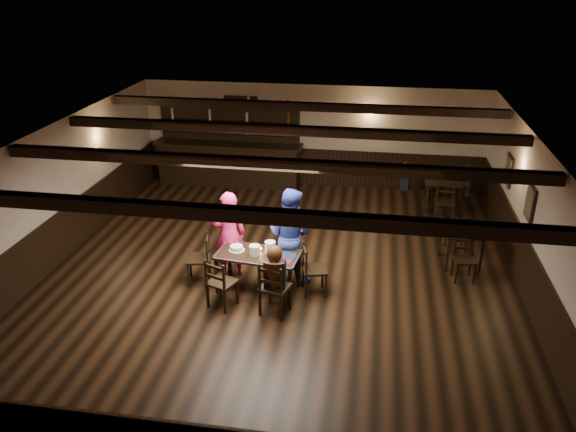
# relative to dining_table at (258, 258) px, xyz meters

# --- Properties ---
(ground) EXTENTS (10.00, 10.00, 0.00)m
(ground) POSITION_rel_dining_table_xyz_m (0.29, 0.61, -0.66)
(ground) COLOR black
(ground) RESTS_ON ground
(room_shell) EXTENTS (9.02, 10.02, 2.71)m
(room_shell) POSITION_rel_dining_table_xyz_m (0.30, 0.65, 1.08)
(room_shell) COLOR beige
(room_shell) RESTS_ON ground
(dining_table) EXTENTS (1.56, 0.91, 0.75)m
(dining_table) POSITION_rel_dining_table_xyz_m (0.00, 0.00, 0.00)
(dining_table) COLOR black
(dining_table) RESTS_ON ground
(chair_near_left) EXTENTS (0.57, 0.55, 0.94)m
(chair_near_left) POSITION_rel_dining_table_xyz_m (-0.54, -0.69, -0.11)
(chair_near_left) COLOR black
(chair_near_left) RESTS_ON ground
(chair_near_right) EXTENTS (0.56, 0.55, 1.00)m
(chair_near_right) POSITION_rel_dining_table_xyz_m (0.41, -0.75, -0.08)
(chair_near_right) COLOR black
(chair_near_right) RESTS_ON ground
(chair_end_left) EXTENTS (0.52, 0.53, 0.96)m
(chair_end_left) POSITION_rel_dining_table_xyz_m (-1.09, 0.15, -0.10)
(chair_end_left) COLOR black
(chair_end_left) RESTS_ON ground
(chair_end_right) EXTENTS (0.52, 0.54, 0.95)m
(chair_end_right) POSITION_rel_dining_table_xyz_m (0.94, 0.06, -0.11)
(chair_end_right) COLOR black
(chair_end_right) RESTS_ON ground
(chair_far_pushed) EXTENTS (0.44, 0.42, 0.78)m
(chair_far_pushed) POSITION_rel_dining_table_xyz_m (-0.86, 1.33, -0.21)
(chair_far_pushed) COLOR black
(chair_far_pushed) RESTS_ON ground
(woman_pink) EXTENTS (0.74, 0.62, 1.72)m
(woman_pink) POSITION_rel_dining_table_xyz_m (-0.65, 0.47, 0.20)
(woman_pink) COLOR #FE2A67
(woman_pink) RESTS_ON ground
(man_blue) EXTENTS (1.06, 0.94, 1.82)m
(man_blue) POSITION_rel_dining_table_xyz_m (0.49, 0.55, 0.25)
(man_blue) COLOR navy
(man_blue) RESTS_ON ground
(seated_person) EXTENTS (0.35, 0.53, 0.86)m
(seated_person) POSITION_rel_dining_table_xyz_m (0.43, -0.69, 0.18)
(seated_person) COLOR black
(seated_person) RESTS_ON ground
(cake) EXTENTS (0.29, 0.29, 0.09)m
(cake) POSITION_rel_dining_table_xyz_m (-0.41, 0.07, 0.13)
(cake) COLOR white
(cake) RESTS_ON dining_table
(plate_stack_a) EXTENTS (0.19, 0.19, 0.18)m
(plate_stack_a) POSITION_rel_dining_table_xyz_m (-0.05, -0.04, 0.18)
(plate_stack_a) COLOR white
(plate_stack_a) RESTS_ON dining_table
(plate_stack_b) EXTENTS (0.19, 0.19, 0.22)m
(plate_stack_b) POSITION_rel_dining_table_xyz_m (0.21, 0.07, 0.20)
(plate_stack_b) COLOR white
(plate_stack_b) RESTS_ON dining_table
(tea_light) EXTENTS (0.06, 0.06, 0.06)m
(tea_light) POSITION_rel_dining_table_xyz_m (0.03, 0.14, 0.11)
(tea_light) COLOR #A5A8AD
(tea_light) RESTS_ON dining_table
(salt_shaker) EXTENTS (0.03, 0.03, 0.08)m
(salt_shaker) POSITION_rel_dining_table_xyz_m (0.39, -0.08, 0.13)
(salt_shaker) COLOR silver
(salt_shaker) RESTS_ON dining_table
(pepper_shaker) EXTENTS (0.04, 0.04, 0.10)m
(pepper_shaker) POSITION_rel_dining_table_xyz_m (0.36, -0.16, 0.14)
(pepper_shaker) COLOR #A5A8AD
(pepper_shaker) RESTS_ON dining_table
(drink_glass) EXTENTS (0.08, 0.08, 0.12)m
(drink_glass) POSITION_rel_dining_table_xyz_m (0.30, 0.12, 0.15)
(drink_glass) COLOR silver
(drink_glass) RESTS_ON dining_table
(menu_red) EXTENTS (0.30, 0.23, 0.00)m
(menu_red) POSITION_rel_dining_table_xyz_m (0.50, -0.16, 0.09)
(menu_red) COLOR maroon
(menu_red) RESTS_ON dining_table
(menu_blue) EXTENTS (0.36, 0.28, 0.00)m
(menu_blue) POSITION_rel_dining_table_xyz_m (0.51, 0.03, 0.09)
(menu_blue) COLOR #0E1E46
(menu_blue) RESTS_ON dining_table
(bar_counter) EXTENTS (3.97, 0.70, 2.20)m
(bar_counter) POSITION_rel_dining_table_xyz_m (-1.92, 5.33, 0.06)
(bar_counter) COLOR black
(bar_counter) RESTS_ON ground
(back_table_a) EXTENTS (0.89, 0.89, 0.75)m
(back_table_a) POSITION_rel_dining_table_xyz_m (3.75, 1.61, -0.02)
(back_table_a) COLOR black
(back_table_a) RESTS_ON ground
(back_table_b) EXTENTS (0.92, 0.92, 0.75)m
(back_table_b) POSITION_rel_dining_table_xyz_m (3.64, 4.43, -0.01)
(back_table_b) COLOR black
(back_table_b) RESTS_ON ground
(bg_patron_left) EXTENTS (0.26, 0.36, 0.68)m
(bg_patron_left) POSITION_rel_dining_table_xyz_m (2.74, 4.43, 0.14)
(bg_patron_left) COLOR black
(bg_patron_left) RESTS_ON ground
(bg_patron_right) EXTENTS (0.32, 0.40, 0.72)m
(bg_patron_right) POSITION_rel_dining_table_xyz_m (4.17, 4.32, 0.16)
(bg_patron_right) COLOR black
(bg_patron_right) RESTS_ON ground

